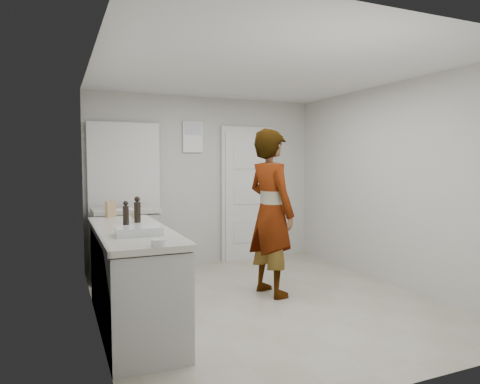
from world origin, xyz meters
name	(u,v)px	position (x,y,z in m)	size (l,w,h in m)	color
ground	(264,301)	(0.00, 0.00, 0.00)	(4.00, 4.00, 0.00)	#A19B87
room_shell	(195,196)	(-0.17, 1.95, 1.02)	(4.00, 4.00, 4.00)	#B5B2AB
main_counter	(133,282)	(-1.45, -0.20, 0.43)	(0.64, 1.96, 0.93)	#B2B2AD
side_counter	(126,246)	(-1.25, 1.55, 0.43)	(0.84, 0.61, 0.93)	#B2B2AD
person	(271,213)	(0.18, 0.19, 0.95)	(0.70, 0.46, 1.90)	silver
cake_mix_box	(111,209)	(-1.53, 0.69, 1.01)	(0.11, 0.05, 0.18)	#9B7A4D
spice_jar	(134,215)	(-1.31, 0.52, 0.96)	(0.05, 0.05, 0.07)	tan
oil_cruet_a	(137,210)	(-1.34, 0.17, 1.05)	(0.07, 0.07, 0.26)	black
oil_cruet_b	(126,215)	(-1.49, -0.13, 1.04)	(0.06, 0.06, 0.25)	black
baking_dish	(139,231)	(-1.45, -0.57, 0.96)	(0.38, 0.28, 0.07)	silver
egg_bowl	(159,242)	(-1.40, -1.10, 0.95)	(0.12, 0.12, 0.05)	silver
papers	(120,209)	(-1.33, 1.51, 0.93)	(0.27, 0.34, 0.01)	white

